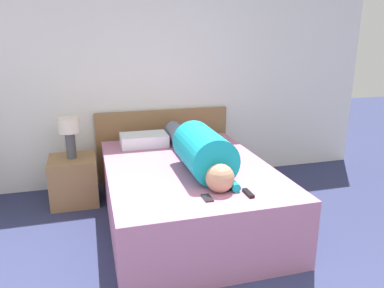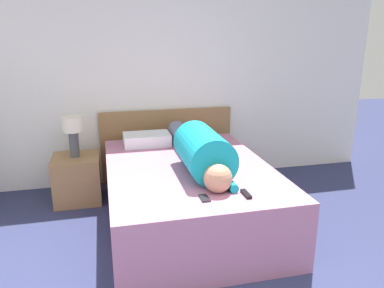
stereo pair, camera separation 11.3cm
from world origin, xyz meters
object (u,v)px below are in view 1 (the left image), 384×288
(nightstand, at_px, (74,180))
(cell_phone, at_px, (207,198))
(pillow_near_headboard, at_px, (144,140))
(table_lamp, at_px, (69,131))
(bed, at_px, (188,194))
(person_lying, at_px, (199,150))
(tv_remote, at_px, (248,193))

(nightstand, xyz_separation_m, cell_phone, (1.01, -1.51, 0.34))
(pillow_near_headboard, bearing_deg, table_lamp, -179.68)
(nightstand, bearing_deg, bed, -35.53)
(pillow_near_headboard, bearing_deg, bed, -68.99)
(nightstand, relative_size, person_lying, 0.29)
(nightstand, xyz_separation_m, pillow_near_headboard, (0.77, 0.00, 0.39))
(pillow_near_headboard, bearing_deg, tv_remote, -69.69)
(nightstand, distance_m, tv_remote, 2.06)
(table_lamp, height_order, pillow_near_headboard, table_lamp)
(bed, xyz_separation_m, table_lamp, (-1.06, 0.76, 0.51))
(nightstand, relative_size, table_lamp, 1.16)
(table_lamp, distance_m, tv_remote, 2.04)
(table_lamp, relative_size, person_lying, 0.25)
(nightstand, bearing_deg, person_lying, -36.51)
(tv_remote, bearing_deg, table_lamp, 131.17)
(cell_phone, bearing_deg, bed, 86.35)
(bed, bearing_deg, person_lying, -46.89)
(pillow_near_headboard, height_order, tv_remote, pillow_near_headboard)
(bed, relative_size, table_lamp, 4.74)
(nightstand, distance_m, table_lamp, 0.55)
(bed, relative_size, cell_phone, 15.83)
(table_lamp, xyz_separation_m, pillow_near_headboard, (0.77, 0.00, -0.16))
(tv_remote, height_order, cell_phone, tv_remote)
(nightstand, relative_size, pillow_near_headboard, 1.00)
(nightstand, distance_m, person_lying, 1.51)
(pillow_near_headboard, xyz_separation_m, cell_phone, (0.24, -1.52, -0.06))
(bed, xyz_separation_m, pillow_near_headboard, (-0.29, 0.76, 0.35))
(bed, distance_m, nightstand, 1.31)
(table_lamp, relative_size, cell_phone, 3.34)
(pillow_near_headboard, bearing_deg, nightstand, -179.68)
(nightstand, height_order, table_lamp, table_lamp)
(nightstand, height_order, tv_remote, tv_remote)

